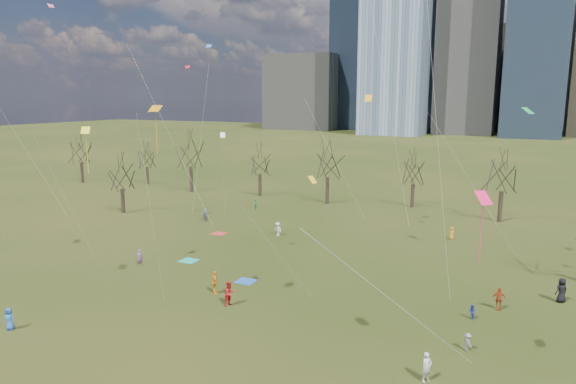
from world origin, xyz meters
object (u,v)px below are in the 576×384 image
at_px(person_2, 230,293).
at_px(person_4, 215,282).
at_px(blanket_navy, 246,281).
at_px(blanket_crimson, 219,234).
at_px(blanket_teal, 189,261).
at_px(person_0, 9,319).
at_px(person_1, 427,367).

xyz_separation_m(person_2, person_4, (-2.41, 1.56, -0.02)).
height_order(blanket_navy, blanket_crimson, same).
relative_size(person_2, person_4, 1.02).
bearing_deg(blanket_teal, person_0, -96.22).
xyz_separation_m(person_0, person_4, (8.95, 11.64, 0.16)).
xyz_separation_m(blanket_teal, blanket_navy, (7.88, -2.51, 0.00)).
relative_size(person_0, person_4, 0.83).
bearing_deg(blanket_teal, blanket_crimson, 106.74).
height_order(blanket_teal, person_0, person_0).
bearing_deg(person_0, person_4, 33.21).
bearing_deg(person_1, person_4, 109.86).
bearing_deg(person_4, blanket_navy, -60.01).
relative_size(person_1, person_2, 0.89).
relative_size(blanket_teal, person_2, 0.82).
bearing_deg(blanket_crimson, blanket_navy, -48.60).
distance_m(blanket_teal, blanket_crimson, 10.20).
bearing_deg(person_1, person_0, 139.95).
bearing_deg(blanket_teal, person_2, -38.64).
bearing_deg(blanket_crimson, person_0, -87.87).
bearing_deg(person_0, person_2, 22.33).
bearing_deg(person_4, person_2, -169.17).
distance_m(blanket_crimson, person_2, 21.30).
xyz_separation_m(person_1, person_4, (-18.02, 5.84, 0.09)).
relative_size(person_0, person_2, 0.81).
bearing_deg(person_4, person_0, 96.27).
relative_size(blanket_crimson, person_1, 0.93).
bearing_deg(person_1, blanket_teal, 102.55).
xyz_separation_m(blanket_crimson, person_0, (1.02, -27.38, 0.77)).
height_order(blanket_crimson, person_4, person_4).
bearing_deg(blanket_crimson, person_2, -54.44).
bearing_deg(person_0, blanket_crimson, 72.89).
bearing_deg(blanket_teal, person_1, -25.26).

